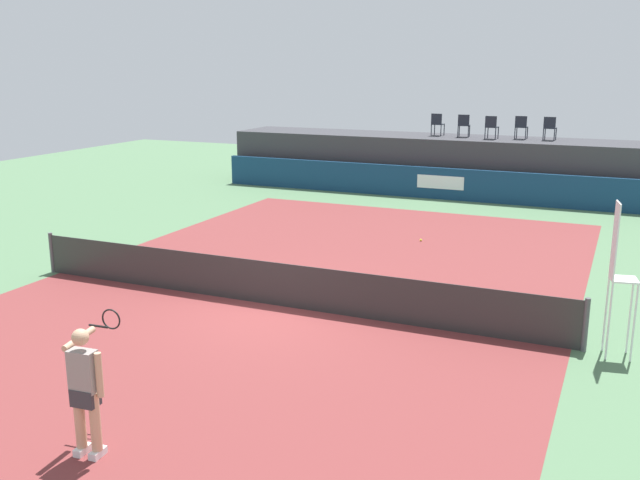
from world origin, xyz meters
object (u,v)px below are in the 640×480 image
(net_post_far, at_px, (586,325))
(spectator_chair_far_right, at_px, (550,127))
(spectator_chair_left, at_px, (464,125))
(net_post_near, at_px, (52,253))
(spectator_chair_center, at_px, (492,126))
(spectator_chair_right, at_px, (521,126))
(spectator_chair_far_left, at_px, (437,123))
(tennis_player, at_px, (86,387))
(tennis_ball, at_px, (421,240))
(umpire_chair, at_px, (618,269))

(net_post_far, bearing_deg, spectator_chair_far_right, 99.08)
(spectator_chair_left, height_order, net_post_far, spectator_chair_left)
(spectator_chair_left, relative_size, net_post_near, 0.89)
(spectator_chair_center, distance_m, spectator_chair_right, 1.14)
(spectator_chair_far_left, bearing_deg, tennis_player, -87.13)
(spectator_chair_far_left, xyz_separation_m, spectator_chair_left, (1.10, -0.13, 0.00))
(spectator_chair_left, xyz_separation_m, tennis_ball, (0.79, -8.62, -2.66))
(spectator_chair_far_right, bearing_deg, spectator_chair_right, 179.19)
(tennis_ball, bearing_deg, spectator_chair_right, 80.86)
(spectator_chair_center, bearing_deg, spectator_chair_far_left, 167.70)
(net_post_near, bearing_deg, tennis_player, -43.32)
(spectator_chair_center, relative_size, umpire_chair, 0.32)
(spectator_chair_left, distance_m, tennis_player, 21.70)
(umpire_chair, xyz_separation_m, net_post_near, (-12.84, 0.02, -1.09))
(spectator_chair_far_left, bearing_deg, spectator_chair_left, -6.98)
(spectator_chair_far_right, xyz_separation_m, net_post_far, (2.46, -15.42, -2.19))
(net_post_far, xyz_separation_m, tennis_ball, (-4.92, 6.72, -0.46))
(spectator_chair_far_left, xyz_separation_m, umpire_chair, (7.25, -15.49, -1.11))
(spectator_chair_center, relative_size, tennis_ball, 13.06)
(tennis_player, bearing_deg, tennis_ball, 86.48)
(spectator_chair_right, distance_m, net_post_near, 17.94)
(net_post_near, height_order, net_post_far, same)
(spectator_chair_far_left, relative_size, net_post_near, 0.89)
(spectator_chair_far_right, distance_m, umpire_chair, 15.75)
(spectator_chair_far_right, bearing_deg, spectator_chair_far_left, 179.29)
(spectator_chair_left, relative_size, net_post_far, 0.89)
(spectator_chair_far_left, height_order, spectator_chair_left, same)
(spectator_chair_right, xyz_separation_m, spectator_chair_far_right, (1.06, -0.01, 0.00))
(spectator_chair_left, bearing_deg, umpire_chair, -68.19)
(spectator_chair_left, distance_m, umpire_chair, 16.58)
(spectator_chair_right, distance_m, spectator_chair_far_right, 1.06)
(umpire_chair, bearing_deg, net_post_near, 179.91)
(spectator_chair_left, bearing_deg, spectator_chair_far_left, 173.02)
(spectator_chair_left, bearing_deg, net_post_near, -113.56)
(net_post_near, xyz_separation_m, tennis_player, (6.68, -6.30, 0.46))
(spectator_chair_far_right, height_order, tennis_ball, spectator_chair_far_right)
(spectator_chair_far_left, height_order, tennis_ball, spectator_chair_far_left)
(net_post_far, distance_m, tennis_ball, 8.34)
(spectator_chair_left, bearing_deg, spectator_chair_center, -17.21)
(spectator_chair_far_left, bearing_deg, tennis_ball, -77.80)
(net_post_near, bearing_deg, spectator_chair_far_left, 70.14)
(spectator_chair_left, distance_m, net_post_far, 16.51)
(net_post_near, distance_m, net_post_far, 12.40)
(spectator_chair_center, height_order, spectator_chair_far_right, same)
(spectator_chair_right, height_order, tennis_ball, spectator_chair_right)
(spectator_chair_center, xyz_separation_m, spectator_chair_far_right, (2.10, 0.44, 0.00))
(spectator_chair_far_right, distance_m, net_post_far, 15.77)
(spectator_chair_right, height_order, umpire_chair, spectator_chair_right)
(spectator_chair_left, xyz_separation_m, spectator_chair_center, (1.15, -0.36, 0.00))
(spectator_chair_far_left, relative_size, tennis_ball, 13.06)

